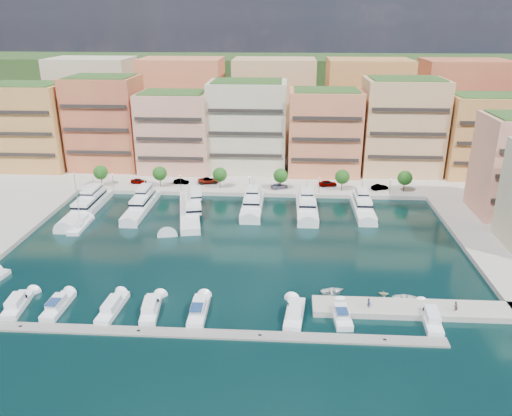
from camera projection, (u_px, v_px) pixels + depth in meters
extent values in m
plane|color=black|center=(238.00, 247.00, 101.10)|extent=(400.00, 400.00, 0.00)
cube|color=#9E998E|center=(257.00, 163.00, 158.81)|extent=(220.00, 64.00, 2.00)
cube|color=#1E3515|center=(264.00, 130.00, 203.48)|extent=(240.00, 40.00, 58.00)
cube|color=gray|center=(199.00, 335.00, 73.35)|extent=(72.00, 2.20, 0.35)
cube|color=#9E998E|center=(414.00, 312.00, 78.92)|extent=(32.00, 5.00, 2.00)
cube|color=#BD7F45|center=(31.00, 128.00, 146.69)|extent=(22.00, 16.00, 24.00)
cube|color=black|center=(16.00, 134.00, 139.01)|extent=(20.24, 0.50, 0.90)
cube|color=#244D1F|center=(23.00, 85.00, 142.21)|extent=(19.36, 14.08, 0.80)
cube|color=#C37641|center=(106.00, 124.00, 146.94)|extent=(20.00, 16.00, 26.00)
cube|color=black|center=(96.00, 130.00, 139.26)|extent=(18.40, 0.50, 0.90)
cube|color=#244D1F|center=(101.00, 77.00, 142.10)|extent=(17.60, 14.08, 0.80)
cube|color=#E79381|center=(175.00, 133.00, 144.61)|extent=(20.00, 15.00, 22.00)
cube|color=black|center=(169.00, 139.00, 137.39)|extent=(18.40, 0.50, 0.90)
cube|color=#244D1F|center=(173.00, 93.00, 140.49)|extent=(17.60, 13.20, 0.80)
cube|color=beige|center=(248.00, 127.00, 144.74)|extent=(22.00, 16.00, 25.00)
cube|color=black|center=(245.00, 133.00, 137.06)|extent=(20.24, 0.50, 0.90)
cube|color=#244D1F|center=(247.00, 82.00, 140.08)|extent=(19.36, 14.08, 0.80)
cube|color=#DF7F53|center=(324.00, 133.00, 141.99)|extent=(20.00, 15.00, 23.00)
cube|color=black|center=(326.00, 139.00, 134.77)|extent=(18.40, 0.50, 0.90)
cube|color=#244D1F|center=(326.00, 91.00, 137.69)|extent=(17.60, 13.20, 0.80)
cube|color=tan|center=(401.00, 127.00, 142.06)|extent=(22.00, 16.00, 26.00)
cube|color=black|center=(408.00, 134.00, 134.38)|extent=(20.24, 0.50, 0.90)
cube|color=#244D1F|center=(407.00, 79.00, 137.22)|extent=(19.36, 14.08, 0.80)
cube|color=#BD7F45|center=(482.00, 137.00, 139.67)|extent=(20.00, 15.00, 22.00)
cube|color=black|center=(492.00, 144.00, 132.46)|extent=(18.40, 0.50, 0.90)
cube|color=#244D1F|center=(489.00, 96.00, 135.55)|extent=(17.60, 13.20, 0.80)
cube|color=beige|center=(95.00, 104.00, 167.32)|extent=(26.00, 18.00, 30.00)
cube|color=#DF7F53|center=(184.00, 105.00, 165.61)|extent=(26.00, 18.00, 30.00)
cube|color=tan|center=(274.00, 106.00, 163.91)|extent=(26.00, 18.00, 30.00)
cube|color=#BD7F45|center=(366.00, 107.00, 162.21)|extent=(26.00, 18.00, 30.00)
cube|color=#C37641|center=(460.00, 108.00, 160.51)|extent=(26.00, 18.00, 30.00)
cylinder|color=#473323|center=(102.00, 180.00, 133.65)|extent=(0.24, 0.24, 3.00)
sphere|color=#1A4714|center=(101.00, 172.00, 132.83)|extent=(3.80, 3.80, 3.80)
cylinder|color=#473323|center=(160.00, 182.00, 132.74)|extent=(0.24, 0.24, 3.00)
sphere|color=#1A4714|center=(160.00, 173.00, 131.93)|extent=(3.80, 3.80, 3.80)
cylinder|color=#473323|center=(220.00, 183.00, 131.83)|extent=(0.24, 0.24, 3.00)
sphere|color=#1A4714|center=(220.00, 175.00, 131.02)|extent=(3.80, 3.80, 3.80)
cylinder|color=#473323|center=(280.00, 184.00, 130.92)|extent=(0.24, 0.24, 3.00)
sphere|color=#1A4714|center=(281.00, 176.00, 130.11)|extent=(3.80, 3.80, 3.80)
cylinder|color=#473323|center=(342.00, 185.00, 130.02)|extent=(0.24, 0.24, 3.00)
sphere|color=#1A4714|center=(342.00, 177.00, 129.20)|extent=(3.80, 3.80, 3.80)
cylinder|color=#473323|center=(404.00, 186.00, 129.11)|extent=(0.24, 0.24, 3.00)
sphere|color=#1A4714|center=(405.00, 178.00, 128.30)|extent=(3.80, 3.80, 3.80)
cylinder|color=black|center=(113.00, 182.00, 131.10)|extent=(0.10, 0.10, 4.00)
sphere|color=#FFF2CC|center=(112.00, 174.00, 130.36)|extent=(0.30, 0.30, 0.30)
cylinder|color=black|center=(181.00, 183.00, 130.08)|extent=(0.10, 0.10, 4.00)
sphere|color=#FFF2CC|center=(180.00, 175.00, 129.34)|extent=(0.30, 0.30, 0.30)
cylinder|color=black|center=(249.00, 184.00, 129.06)|extent=(0.10, 0.10, 4.00)
sphere|color=#FFF2CC|center=(249.00, 177.00, 128.32)|extent=(0.30, 0.30, 0.30)
cylinder|color=black|center=(319.00, 186.00, 128.04)|extent=(0.10, 0.10, 4.00)
sphere|color=#FFF2CC|center=(320.00, 178.00, 127.30)|extent=(0.30, 0.30, 0.30)
cylinder|color=black|center=(390.00, 187.00, 127.02)|extent=(0.10, 0.10, 4.00)
sphere|color=#FFF2CC|center=(391.00, 179.00, 126.27)|extent=(0.30, 0.30, 0.30)
cube|color=white|center=(87.00, 211.00, 118.94)|extent=(4.89, 24.03, 2.30)
cube|color=white|center=(89.00, 199.00, 120.44)|extent=(4.00, 13.22, 1.80)
cube|color=black|center=(89.00, 199.00, 120.44)|extent=(4.06, 13.28, 0.55)
cube|color=white|center=(92.00, 190.00, 121.65)|extent=(2.92, 7.21, 1.40)
cylinder|color=#B2B2B7|center=(93.00, 182.00, 122.41)|extent=(0.14, 0.14, 1.80)
cube|color=white|center=(141.00, 209.00, 120.13)|extent=(4.55, 19.99, 2.30)
cube|color=white|center=(143.00, 198.00, 121.24)|extent=(3.65, 11.01, 1.80)
cube|color=black|center=(143.00, 198.00, 121.24)|extent=(3.71, 11.07, 0.55)
cube|color=white|center=(144.00, 189.00, 122.15)|extent=(2.64, 6.02, 1.40)
cylinder|color=#B2B2B7|center=(145.00, 182.00, 122.68)|extent=(0.14, 0.14, 1.80)
cube|color=black|center=(141.00, 210.00, 120.29)|extent=(4.60, 20.04, 0.35)
cube|color=white|center=(189.00, 213.00, 117.33)|extent=(9.13, 24.81, 2.30)
cube|color=white|center=(191.00, 201.00, 118.86)|extent=(6.14, 13.88, 1.80)
cube|color=black|center=(191.00, 201.00, 118.86)|extent=(6.21, 13.95, 0.55)
cube|color=white|center=(192.00, 192.00, 120.11)|extent=(3.98, 7.70, 1.40)
cylinder|color=#B2B2B7|center=(193.00, 184.00, 120.90)|extent=(0.14, 0.14, 1.80)
cube|color=white|center=(252.00, 208.00, 120.27)|extent=(4.92, 16.41, 2.30)
cube|color=white|center=(253.00, 198.00, 121.05)|extent=(3.99, 9.04, 1.80)
cube|color=black|center=(253.00, 198.00, 121.05)|extent=(4.05, 9.10, 0.55)
cube|color=white|center=(253.00, 190.00, 121.69)|extent=(2.90, 4.94, 1.40)
cylinder|color=#B2B2B7|center=(253.00, 183.00, 122.03)|extent=(0.14, 0.14, 1.80)
cube|color=white|center=(307.00, 210.00, 118.99)|extent=(4.90, 17.54, 2.30)
cube|color=white|center=(307.00, 200.00, 119.88)|extent=(4.00, 9.65, 1.80)
cube|color=black|center=(307.00, 200.00, 119.88)|extent=(4.06, 9.71, 0.55)
cube|color=white|center=(307.00, 192.00, 120.61)|extent=(2.91, 5.27, 1.40)
cylinder|color=#B2B2B7|center=(307.00, 184.00, 121.01)|extent=(0.14, 0.14, 1.80)
cube|color=black|center=(307.00, 212.00, 119.16)|extent=(4.95, 17.59, 0.35)
cube|color=white|center=(363.00, 211.00, 118.87)|extent=(4.34, 16.17, 2.30)
cube|color=white|center=(362.00, 200.00, 119.63)|extent=(3.54, 8.90, 1.80)
cube|color=black|center=(362.00, 200.00, 119.63)|extent=(3.60, 8.96, 0.55)
cube|color=white|center=(362.00, 192.00, 120.26)|extent=(2.59, 4.86, 1.40)
cylinder|color=#B2B2B7|center=(362.00, 185.00, 120.58)|extent=(0.14, 0.14, 1.80)
cube|color=white|center=(18.00, 306.00, 80.10)|extent=(3.42, 8.27, 1.40)
cube|color=white|center=(15.00, 300.00, 79.25)|extent=(2.39, 4.05, 1.10)
cube|color=black|center=(21.00, 296.00, 80.84)|extent=(1.82, 0.31, 0.55)
cube|color=white|center=(58.00, 307.00, 79.72)|extent=(2.65, 8.10, 1.40)
cube|color=white|center=(56.00, 302.00, 78.88)|extent=(2.01, 3.90, 1.10)
cube|color=black|center=(61.00, 298.00, 80.46)|extent=(1.78, 0.14, 0.55)
cube|color=navy|center=(53.00, 302.00, 77.69)|extent=(1.78, 2.45, 0.12)
cube|color=white|center=(113.00, 309.00, 79.22)|extent=(2.94, 9.18, 1.40)
cube|color=white|center=(111.00, 304.00, 78.32)|extent=(2.12, 4.45, 1.10)
cube|color=black|center=(115.00, 299.00, 80.10)|extent=(1.70, 0.21, 0.55)
cube|color=white|center=(151.00, 311.00, 78.87)|extent=(3.37, 8.50, 1.40)
cube|color=white|center=(150.00, 305.00, 78.01)|extent=(2.36, 4.16, 1.10)
cube|color=black|center=(153.00, 301.00, 79.64)|extent=(1.79, 0.29, 0.55)
cube|color=white|center=(199.00, 312.00, 78.43)|extent=(2.72, 8.87, 1.40)
cube|color=white|center=(198.00, 307.00, 77.55)|extent=(2.08, 4.27, 1.10)
cube|color=black|center=(200.00, 302.00, 79.28)|extent=(1.85, 0.13, 0.55)
cube|color=navy|center=(197.00, 307.00, 76.27)|extent=(1.84, 2.68, 0.12)
cube|color=white|center=(295.00, 315.00, 77.58)|extent=(3.58, 8.82, 1.40)
cube|color=white|center=(295.00, 310.00, 76.71)|extent=(2.51, 4.32, 1.10)
cube|color=black|center=(295.00, 305.00, 78.40)|extent=(1.91, 0.31, 0.55)
cube|color=white|center=(341.00, 317.00, 77.17)|extent=(3.02, 7.33, 1.40)
cube|color=white|center=(342.00, 311.00, 76.37)|extent=(2.20, 3.57, 1.10)
cube|color=black|center=(341.00, 307.00, 77.79)|extent=(1.81, 0.23, 0.55)
cube|color=navy|center=(343.00, 311.00, 75.28)|extent=(1.91, 2.27, 0.12)
cube|color=white|center=(430.00, 320.00, 76.40)|extent=(2.93, 8.74, 1.40)
cube|color=white|center=(432.00, 314.00, 75.53)|extent=(2.11, 4.24, 1.10)
cube|color=black|center=(429.00, 310.00, 77.22)|extent=(1.70, 0.22, 0.55)
cube|color=white|center=(80.00, 227.00, 110.10)|extent=(2.88, 9.19, 1.20)
cube|color=white|center=(78.00, 225.00, 108.93)|extent=(1.67, 2.32, 0.60)
cylinder|color=#B2B2B7|center=(77.00, 198.00, 108.14)|extent=(0.14, 0.14, 12.00)
cylinder|color=#B2B2B7|center=(77.00, 223.00, 108.25)|extent=(0.18, 4.11, 0.10)
imported|color=beige|center=(384.00, 293.00, 83.39)|extent=(1.88, 1.68, 0.91)
imported|color=white|center=(405.00, 298.00, 82.13)|extent=(4.24, 3.29, 0.81)
imported|color=beige|center=(423.00, 299.00, 81.82)|extent=(1.35, 1.17, 0.71)
imported|color=silver|center=(333.00, 291.00, 84.11)|extent=(4.68, 4.01, 0.82)
imported|color=gray|center=(139.00, 181.00, 135.65)|extent=(4.40, 2.10, 1.45)
imported|color=gray|center=(181.00, 181.00, 135.49)|extent=(4.17, 1.66, 1.35)
imported|color=gray|center=(208.00, 180.00, 135.93)|extent=(6.13, 3.74, 1.59)
imported|color=gray|center=(279.00, 186.00, 131.78)|extent=(5.11, 3.61, 1.37)
imported|color=gray|center=(328.00, 183.00, 133.59)|extent=(5.08, 2.62, 1.65)
imported|color=gray|center=(380.00, 187.00, 130.82)|extent=(4.73, 3.10, 1.47)
imported|color=#262D4D|center=(369.00, 303.00, 77.99)|extent=(0.68, 0.74, 1.69)
imported|color=brown|center=(455.00, 306.00, 77.19)|extent=(1.00, 0.94, 1.64)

